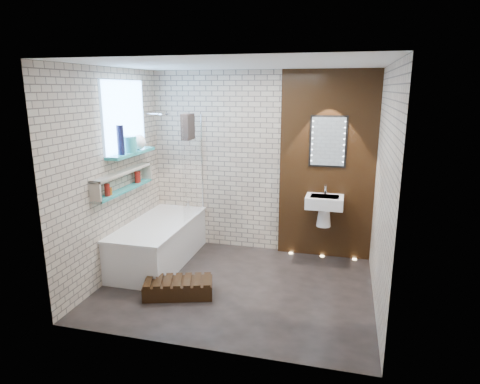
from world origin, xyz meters
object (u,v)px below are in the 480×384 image
(bathtub, at_px, (159,242))
(bath_screen, at_px, (193,167))
(led_mirror, at_px, (328,142))
(walnut_step, at_px, (178,288))
(washbasin, at_px, (324,206))

(bathtub, height_order, bath_screen, bath_screen)
(led_mirror, bearing_deg, bathtub, -160.22)
(walnut_step, bearing_deg, washbasin, 43.48)
(bath_screen, height_order, led_mirror, led_mirror)
(washbasin, xyz_separation_m, walnut_step, (-1.55, -1.47, -0.70))
(bath_screen, distance_m, walnut_step, 1.77)
(washbasin, distance_m, led_mirror, 0.88)
(bathtub, xyz_separation_m, bath_screen, (0.35, 0.44, 0.99))
(washbasin, bearing_deg, walnut_step, -136.52)
(washbasin, bearing_deg, led_mirror, 90.00)
(bathtub, distance_m, led_mirror, 2.68)
(walnut_step, bearing_deg, bathtub, 126.47)
(bathtub, height_order, led_mirror, led_mirror)
(bathtub, bearing_deg, bath_screen, 51.10)
(led_mirror, bearing_deg, walnut_step, -133.60)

